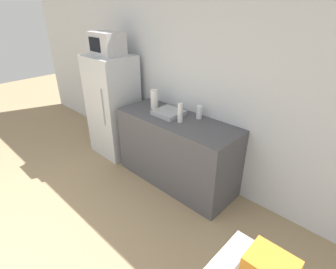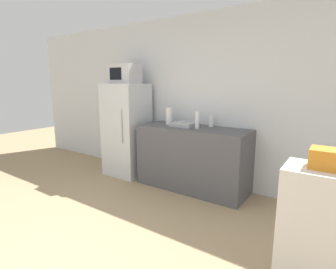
{
  "view_description": "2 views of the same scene",
  "coord_description": "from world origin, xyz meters",
  "views": [
    {
      "loc": [
        2.06,
        0.24,
        2.26
      ],
      "look_at": [
        0.34,
        2.05,
        0.98
      ],
      "focal_mm": 28.0,
      "sensor_mm": 36.0,
      "label": 1
    },
    {
      "loc": [
        1.91,
        -0.82,
        1.57
      ],
      "look_at": [
        0.13,
        1.76,
        0.95
      ],
      "focal_mm": 28.0,
      "sensor_mm": 36.0,
      "label": 2
    }
  ],
  "objects": [
    {
      "name": "wall_back",
      "position": [
        0.0,
        2.85,
        1.3
      ],
      "size": [
        8.0,
        0.06,
        2.6
      ],
      "primitive_type": "cube",
      "color": "silver",
      "rests_on": "ground_plane"
    },
    {
      "name": "bottle_short",
      "position": [
        0.26,
        2.7,
        1.02
      ],
      "size": [
        0.07,
        0.07,
        0.17
      ],
      "primitive_type": "cylinder",
      "color": "silver",
      "rests_on": "counter"
    },
    {
      "name": "basket",
      "position": [
        1.84,
        1.22,
        1.06
      ],
      "size": [
        0.24,
        0.19,
        0.14
      ],
      "primitive_type": "cube",
      "color": "orange",
      "rests_on": "shelf_cabinet"
    },
    {
      "name": "bottle_tall",
      "position": [
        0.16,
        2.46,
        1.05
      ],
      "size": [
        0.06,
        0.06,
        0.24
      ],
      "primitive_type": "cylinder",
      "color": "silver",
      "rests_on": "counter"
    },
    {
      "name": "refrigerator",
      "position": [
        -1.2,
        2.43,
        0.78
      ],
      "size": [
        0.67,
        0.61,
        1.56
      ],
      "color": "silver",
      "rests_on": "ground_plane"
    },
    {
      "name": "sink_basin",
      "position": [
        -0.09,
        2.53,
        0.96
      ],
      "size": [
        0.35,
        0.33,
        0.06
      ],
      "primitive_type": "cube",
      "color": "#9EA3A8",
      "rests_on": "counter"
    },
    {
      "name": "counter",
      "position": [
        0.07,
        2.5,
        0.47
      ],
      "size": [
        1.65,
        0.64,
        0.93
      ],
      "primitive_type": "cube",
      "color": "#4C4C51",
      "rests_on": "ground_plane"
    },
    {
      "name": "paper_towel_roll",
      "position": [
        -0.4,
        2.56,
        1.06
      ],
      "size": [
        0.1,
        0.1,
        0.26
      ],
      "primitive_type": "cylinder",
      "color": "white",
      "rests_on": "counter"
    },
    {
      "name": "microwave",
      "position": [
        -1.2,
        2.43,
        1.72
      ],
      "size": [
        0.47,
        0.35,
        0.32
      ],
      "color": "#BCBCC1",
      "rests_on": "refrigerator"
    }
  ]
}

